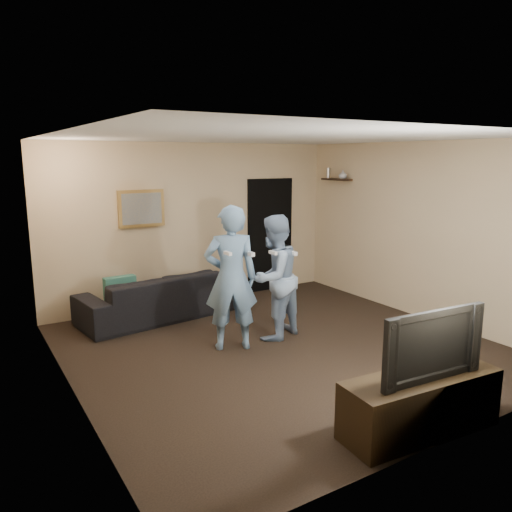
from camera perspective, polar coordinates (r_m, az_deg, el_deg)
ground at (r=6.44m, az=2.78°, el=-10.38°), size 5.00×5.00×0.00m
ceiling at (r=5.99m, az=3.02°, el=13.42°), size 5.00×5.00×0.04m
wall_back at (r=8.24m, az=-6.99°, el=3.69°), size 5.00×0.04×2.60m
wall_front at (r=4.31m, az=22.08°, el=-3.98°), size 5.00×0.04×2.60m
wall_left at (r=5.13m, az=-20.84°, el=-1.56°), size 0.04×5.00×2.60m
wall_right at (r=7.76m, az=18.33°, el=2.73°), size 0.04×5.00×2.60m
sofa at (r=7.60m, az=-11.22°, el=-4.52°), size 2.38×1.17×0.67m
throw_pillow at (r=7.40m, az=-15.25°, el=-3.97°), size 0.45×0.16×0.45m
painting_frame at (r=7.85m, az=-12.97°, el=5.32°), size 0.72×0.05×0.57m
painting_canvas at (r=7.83m, az=-12.90°, el=5.31°), size 0.62×0.01×0.47m
doorway at (r=8.95m, az=1.60°, el=2.42°), size 0.90×0.06×2.00m
light_switch at (r=8.60m, az=-1.76°, el=4.08°), size 0.08×0.02×0.12m
wall_shelf at (r=8.88m, az=9.19°, el=8.64°), size 0.20×0.60×0.03m
shelf_vase at (r=8.76m, az=9.90°, el=9.15°), size 0.14×0.14×0.15m
shelf_figurine at (r=9.05m, az=8.26°, el=9.37°), size 0.06×0.06×0.18m
tv_console at (r=4.77m, az=18.26°, el=-15.77°), size 1.52×0.59×0.53m
television at (r=4.54m, az=18.71°, el=-9.28°), size 1.08×0.22×0.62m
wii_player_left at (r=6.16m, az=-2.88°, el=-2.53°), size 0.77×0.64×1.81m
wii_player_right at (r=6.54m, az=2.04°, el=-2.45°), size 0.97×0.87×1.65m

